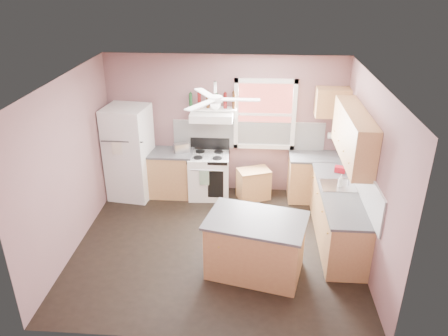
# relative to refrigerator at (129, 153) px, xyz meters

# --- Properties ---
(floor) EXTENTS (4.50, 4.50, 0.00)m
(floor) POSITION_rel_refrigerator_xyz_m (1.80, -1.59, -0.90)
(floor) COLOR black
(floor) RESTS_ON ground
(ceiling) EXTENTS (4.50, 4.50, 0.00)m
(ceiling) POSITION_rel_refrigerator_xyz_m (1.80, -1.59, 1.80)
(ceiling) COLOR white
(ceiling) RESTS_ON ground
(wall_back) EXTENTS (4.50, 0.05, 2.70)m
(wall_back) POSITION_rel_refrigerator_xyz_m (1.80, 0.43, 0.45)
(wall_back) COLOR #7A5556
(wall_back) RESTS_ON ground
(wall_right) EXTENTS (0.05, 4.00, 2.70)m
(wall_right) POSITION_rel_refrigerator_xyz_m (4.07, -1.59, 0.45)
(wall_right) COLOR #7A5556
(wall_right) RESTS_ON ground
(wall_left) EXTENTS (0.05, 4.00, 2.70)m
(wall_left) POSITION_rel_refrigerator_xyz_m (-0.48, -1.59, 0.45)
(wall_left) COLOR #7A5556
(wall_left) RESTS_ON ground
(backsplash_back) EXTENTS (2.90, 0.03, 0.55)m
(backsplash_back) POSITION_rel_refrigerator_xyz_m (2.25, 0.39, 0.27)
(backsplash_back) COLOR white
(backsplash_back) RESTS_ON wall_back
(backsplash_right) EXTENTS (0.03, 2.60, 0.55)m
(backsplash_right) POSITION_rel_refrigerator_xyz_m (4.03, -1.29, 0.27)
(backsplash_right) COLOR white
(backsplash_right) RESTS_ON wall_right
(window_view) EXTENTS (1.00, 0.02, 1.20)m
(window_view) POSITION_rel_refrigerator_xyz_m (2.55, 0.39, 0.70)
(window_view) COLOR maroon
(window_view) RESTS_ON wall_back
(window_frame) EXTENTS (1.16, 0.07, 1.36)m
(window_frame) POSITION_rel_refrigerator_xyz_m (2.55, 0.36, 0.70)
(window_frame) COLOR white
(window_frame) RESTS_ON wall_back
(refrigerator) EXTENTS (0.85, 0.84, 1.80)m
(refrigerator) POSITION_rel_refrigerator_xyz_m (0.00, 0.00, 0.00)
(refrigerator) COLOR white
(refrigerator) RESTS_ON floor
(base_cabinet_left) EXTENTS (0.90, 0.60, 0.86)m
(base_cabinet_left) POSITION_rel_refrigerator_xyz_m (0.74, 0.11, -0.47)
(base_cabinet_left) COLOR #A87246
(base_cabinet_left) RESTS_ON floor
(counter_left) EXTENTS (0.92, 0.62, 0.04)m
(counter_left) POSITION_rel_refrigerator_xyz_m (0.74, 0.11, -0.02)
(counter_left) COLOR #444447
(counter_left) RESTS_ON base_cabinet_left
(toaster) EXTENTS (0.32, 0.26, 0.18)m
(toaster) POSITION_rel_refrigerator_xyz_m (0.99, 0.10, 0.09)
(toaster) COLOR silver
(toaster) RESTS_ON counter_left
(stove) EXTENTS (0.80, 0.68, 0.86)m
(stove) POSITION_rel_refrigerator_xyz_m (1.50, 0.09, -0.47)
(stove) COLOR white
(stove) RESTS_ON floor
(range_hood) EXTENTS (0.78, 0.50, 0.14)m
(range_hood) POSITION_rel_refrigerator_xyz_m (1.57, 0.16, 0.72)
(range_hood) COLOR white
(range_hood) RESTS_ON wall_back
(bottle_shelf) EXTENTS (0.90, 0.26, 0.03)m
(bottle_shelf) POSITION_rel_refrigerator_xyz_m (1.57, 0.28, 0.82)
(bottle_shelf) COLOR white
(bottle_shelf) RESTS_ON range_hood
(cart) EXTENTS (0.69, 0.58, 0.59)m
(cart) POSITION_rel_refrigerator_xyz_m (2.38, 0.04, -0.61)
(cart) COLOR #A87246
(cart) RESTS_ON floor
(base_cabinet_corner) EXTENTS (1.00, 0.60, 0.86)m
(base_cabinet_corner) POSITION_rel_refrigerator_xyz_m (3.55, 0.11, -0.47)
(base_cabinet_corner) COLOR #A87246
(base_cabinet_corner) RESTS_ON floor
(base_cabinet_right) EXTENTS (0.60, 2.20, 0.86)m
(base_cabinet_right) POSITION_rel_refrigerator_xyz_m (3.75, -1.29, -0.47)
(base_cabinet_right) COLOR #A87246
(base_cabinet_right) RESTS_ON floor
(counter_corner) EXTENTS (1.02, 0.62, 0.04)m
(counter_corner) POSITION_rel_refrigerator_xyz_m (3.55, 0.11, -0.02)
(counter_corner) COLOR #444447
(counter_corner) RESTS_ON base_cabinet_corner
(counter_right) EXTENTS (0.62, 2.22, 0.04)m
(counter_right) POSITION_rel_refrigerator_xyz_m (3.74, -1.29, -0.02)
(counter_right) COLOR #444447
(counter_right) RESTS_ON base_cabinet_right
(sink) EXTENTS (0.55, 0.45, 0.03)m
(sink) POSITION_rel_refrigerator_xyz_m (3.74, -1.09, -0.01)
(sink) COLOR silver
(sink) RESTS_ON counter_right
(faucet) EXTENTS (0.03, 0.03, 0.14)m
(faucet) POSITION_rel_refrigerator_xyz_m (3.90, -1.09, 0.07)
(faucet) COLOR silver
(faucet) RESTS_ON sink
(upper_cabinet_right) EXTENTS (0.33, 1.80, 0.76)m
(upper_cabinet_right) POSITION_rel_refrigerator_xyz_m (3.88, -1.09, 0.88)
(upper_cabinet_right) COLOR #A87246
(upper_cabinet_right) RESTS_ON wall_right
(upper_cabinet_corner) EXTENTS (0.60, 0.33, 0.52)m
(upper_cabinet_corner) POSITION_rel_refrigerator_xyz_m (3.75, 0.24, 1.00)
(upper_cabinet_corner) COLOR #A87246
(upper_cabinet_corner) RESTS_ON wall_back
(paper_towel) EXTENTS (0.26, 0.12, 0.12)m
(paper_towel) POSITION_rel_refrigerator_xyz_m (3.87, 0.27, 0.35)
(paper_towel) COLOR white
(paper_towel) RESTS_ON wall_back
(island) EXTENTS (1.47, 1.12, 0.86)m
(island) POSITION_rel_refrigerator_xyz_m (2.42, -2.22, -0.47)
(island) COLOR #A87246
(island) RESTS_ON floor
(island_top) EXTENTS (1.57, 1.21, 0.04)m
(island_top) POSITION_rel_refrigerator_xyz_m (2.42, -2.22, -0.02)
(island_top) COLOR #444447
(island_top) RESTS_ON island
(ceiling_fan_hub) EXTENTS (0.20, 0.20, 0.08)m
(ceiling_fan_hub) POSITION_rel_refrigerator_xyz_m (1.80, -1.59, 1.55)
(ceiling_fan_hub) COLOR white
(ceiling_fan_hub) RESTS_ON ceiling
(soap_bottle) EXTENTS (0.10, 0.10, 0.21)m
(soap_bottle) POSITION_rel_refrigerator_xyz_m (3.76, -1.13, 0.10)
(soap_bottle) COLOR silver
(soap_bottle) RESTS_ON counter_right
(red_caddy) EXTENTS (0.21, 0.17, 0.10)m
(red_caddy) POSITION_rel_refrigerator_xyz_m (3.85, -0.57, 0.05)
(red_caddy) COLOR #A30E1A
(red_caddy) RESTS_ON counter_right
(wine_bottles) EXTENTS (0.86, 0.06, 0.31)m
(wine_bottles) POSITION_rel_refrigerator_xyz_m (1.58, 0.28, 0.98)
(wine_bottles) COLOR #143819
(wine_bottles) RESTS_ON bottle_shelf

